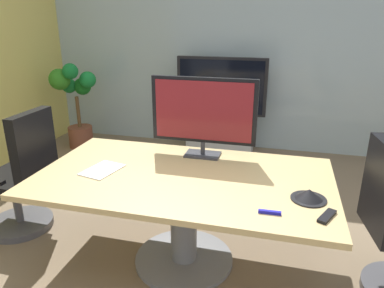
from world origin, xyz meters
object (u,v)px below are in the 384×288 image
(conference_table, at_px, (183,197))
(tv_monitor, at_px, (203,113))
(potted_plant, at_px, (75,101))
(conference_phone, at_px, (309,195))
(wall_display_unit, at_px, (221,121))
(remote_control, at_px, (327,216))
(office_chair_left, at_px, (22,182))

(conference_table, bearing_deg, tv_monitor, 83.26)
(potted_plant, bearing_deg, conference_table, -44.15)
(tv_monitor, height_order, conference_phone, tv_monitor)
(wall_display_unit, xyz_separation_m, potted_plant, (-2.02, -0.32, 0.24))
(conference_table, distance_m, remote_control, 1.02)
(wall_display_unit, distance_m, conference_phone, 2.80)
(tv_monitor, relative_size, potted_plant, 0.69)
(conference_table, xyz_separation_m, remote_control, (0.95, -0.35, 0.18))
(conference_phone, bearing_deg, office_chair_left, 174.16)
(tv_monitor, relative_size, conference_phone, 3.82)
(office_chair_left, xyz_separation_m, tv_monitor, (1.52, 0.33, 0.63))
(potted_plant, height_order, conference_phone, potted_plant)
(tv_monitor, distance_m, conference_phone, 1.04)
(conference_phone, bearing_deg, remote_control, -64.82)
(office_chair_left, distance_m, wall_display_unit, 2.69)
(conference_phone, bearing_deg, potted_plant, 143.19)
(potted_plant, relative_size, remote_control, 7.18)
(remote_control, bearing_deg, office_chair_left, -163.85)
(conference_table, height_order, remote_control, remote_control)
(tv_monitor, distance_m, remote_control, 1.23)
(conference_table, xyz_separation_m, conference_phone, (0.85, -0.15, 0.21))
(potted_plant, distance_m, conference_phone, 3.79)
(office_chair_left, bearing_deg, conference_table, 87.60)
(office_chair_left, height_order, remote_control, office_chair_left)
(wall_display_unit, relative_size, remote_control, 7.71)
(conference_table, distance_m, office_chair_left, 1.47)
(office_chair_left, relative_size, wall_display_unit, 0.83)
(conference_table, distance_m, conference_phone, 0.89)
(conference_table, relative_size, remote_control, 12.33)
(conference_table, height_order, potted_plant, potted_plant)
(tv_monitor, bearing_deg, conference_table, -96.74)
(potted_plant, relative_size, conference_phone, 5.55)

